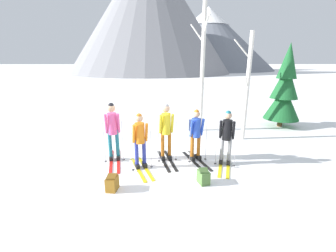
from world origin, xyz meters
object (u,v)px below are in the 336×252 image
object	(u,v)px
pine_tree_near	(285,90)
birch_tree_tall	(247,87)
skier_in_pink	(113,129)
skier_in_yellow	(166,129)
skier_in_black	(227,135)
backpack_on_snow_beside	(203,177)
birch_tree_slender	(202,67)
skier_in_orange	(140,138)
skier_in_blue	(196,132)
backpack_on_snow_front	(112,183)

from	to	relation	value
pine_tree_near	birch_tree_tall	distance (m)	3.01
skier_in_pink	skier_in_yellow	world-z (taller)	skier_in_pink
skier_in_yellow	skier_in_black	distance (m)	1.81
backpack_on_snow_beside	birch_tree_slender	bearing A→B (deg)	82.26
skier_in_black	backpack_on_snow_beside	xyz separation A→B (m)	(-0.85, -1.13, -0.74)
skier_in_yellow	backpack_on_snow_beside	size ratio (longest dim) A/B	4.77
skier_in_orange	skier_in_yellow	distance (m)	0.93
skier_in_blue	birch_tree_slender	xyz separation A→B (m)	(0.65, 3.15, 1.85)
pine_tree_near	skier_in_yellow	bearing A→B (deg)	-145.94
skier_in_black	skier_in_blue	bearing A→B (deg)	160.30
birch_tree_slender	skier_in_yellow	bearing A→B (deg)	-116.48
skier_in_blue	backpack_on_snow_front	distance (m)	2.91
skier_in_yellow	backpack_on_snow_front	distance (m)	2.33
backpack_on_snow_front	backpack_on_snow_beside	distance (m)	2.28
skier_in_blue	birch_tree_slender	distance (m)	3.71
skier_in_blue	birch_tree_tall	bearing A→B (deg)	41.87
backpack_on_snow_beside	skier_in_blue	bearing A→B (deg)	91.05
skier_in_yellow	skier_in_blue	world-z (taller)	skier_in_yellow
birch_tree_tall	skier_in_yellow	bearing A→B (deg)	-147.97
skier_in_yellow	birch_tree_tall	world-z (taller)	birch_tree_tall
pine_tree_near	backpack_on_snow_front	bearing A→B (deg)	-141.39
skier_in_black	backpack_on_snow_beside	bearing A→B (deg)	-126.92
skier_in_blue	birch_tree_slender	bearing A→B (deg)	78.34
skier_in_pink	backpack_on_snow_beside	distance (m)	3.06
backpack_on_snow_beside	skier_in_pink	bearing A→B (deg)	150.41
skier_in_orange	skier_in_black	bearing A→B (deg)	4.53
skier_in_pink	birch_tree_slender	size ratio (longest dim) A/B	0.34
skier_in_blue	birch_tree_slender	size ratio (longest dim) A/B	0.30
skier_in_yellow	backpack_on_snow_front	xyz separation A→B (m)	(-1.33, -1.73, -0.82)
skier_in_black	skier_in_orange	bearing A→B (deg)	-175.47
skier_in_pink	skier_in_orange	bearing A→B (deg)	-31.32
backpack_on_snow_beside	skier_in_black	bearing A→B (deg)	53.08
backpack_on_snow_front	skier_in_pink	bearing A→B (deg)	99.84
skier_in_yellow	birch_tree_tall	distance (m)	3.78
pine_tree_near	backpack_on_snow_front	size ratio (longest dim) A/B	10.03
skier_in_yellow	skier_in_orange	bearing A→B (deg)	-144.83
skier_in_orange	backpack_on_snow_beside	size ratio (longest dim) A/B	4.31
backpack_on_snow_front	pine_tree_near	bearing A→B (deg)	38.61
birch_tree_tall	skier_in_blue	bearing A→B (deg)	-138.13
skier_in_yellow	birch_tree_slender	distance (m)	3.91
skier_in_black	birch_tree_slender	size ratio (longest dim) A/B	0.31
pine_tree_near	backpack_on_snow_beside	size ratio (longest dim) A/B	10.03
skier_in_pink	backpack_on_snow_front	xyz separation A→B (m)	(0.30, -1.73, -0.83)
pine_tree_near	skier_in_blue	bearing A→B (deg)	-140.83
skier_in_blue	backpack_on_snow_beside	xyz separation A→B (m)	(0.03, -1.44, -0.72)
pine_tree_near	backpack_on_snow_beside	world-z (taller)	pine_tree_near
skier_in_black	pine_tree_near	xyz separation A→B (m)	(3.70, 4.04, 0.82)
skier_in_pink	backpack_on_snow_front	size ratio (longest dim) A/B	4.82
backpack_on_snow_front	backpack_on_snow_beside	xyz separation A→B (m)	(2.26, 0.27, 0.00)
skier_in_yellow	birch_tree_tall	size ratio (longest dim) A/B	0.45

